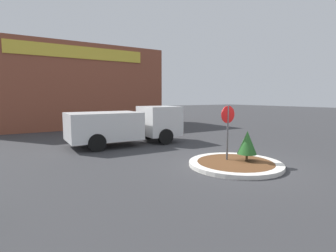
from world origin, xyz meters
TOP-DOWN VIEW (x-y plane):
  - ground_plane at (0.00, 0.00)m, footprint 120.00×120.00m
  - traffic_island at (0.00, 0.00)m, footprint 3.35×3.35m
  - stop_sign at (0.02, 0.44)m, footprint 0.64×0.07m
  - island_shrub at (0.50, -0.08)m, footprint 0.70×0.70m
  - utility_truck at (-1.65, 6.16)m, footprint 5.92×2.46m
  - storefront_building at (-2.00, 16.87)m, footprint 14.15×6.07m

SIDE VIEW (x-z plane):
  - ground_plane at x=0.00m, z-range 0.00..0.00m
  - traffic_island at x=0.00m, z-range 0.00..0.15m
  - island_shrub at x=0.50m, z-range 0.27..1.38m
  - utility_truck at x=-1.65m, z-range 0.08..2.07m
  - stop_sign at x=0.02m, z-range 0.41..2.60m
  - storefront_building at x=-2.00m, z-range 0.00..6.63m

